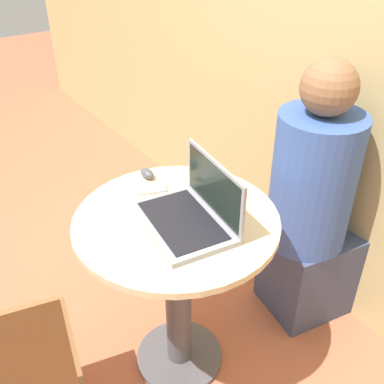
{
  "coord_description": "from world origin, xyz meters",
  "views": [
    {
      "loc": [
        1.06,
        -0.68,
        1.69
      ],
      "look_at": [
        0.02,
        0.05,
        0.86
      ],
      "focal_mm": 42.0,
      "sensor_mm": 36.0,
      "label": 1
    }
  ],
  "objects": [
    {
      "name": "chair_empty",
      "position": [
        0.04,
        -0.64,
        0.45
      ],
      "size": [
        0.48,
        0.48,
        0.85
      ],
      "color": "brown",
      "rests_on": "ground_plane"
    },
    {
      "name": "cell_phone",
      "position": [
        -0.19,
        0.01,
        0.77
      ],
      "size": [
        0.09,
        0.12,
        0.02
      ],
      "color": "silver",
      "rests_on": "round_table"
    },
    {
      "name": "round_table",
      "position": [
        0.0,
        0.0,
        0.54
      ],
      "size": [
        0.72,
        0.72,
        0.76
      ],
      "color": "#4C4C51",
      "rests_on": "ground_plane"
    },
    {
      "name": "back_wall",
      "position": [
        0.0,
        0.85,
        1.3
      ],
      "size": [
        7.0,
        0.05,
        2.6
      ],
      "color": "tan",
      "rests_on": "ground_plane"
    },
    {
      "name": "laptop",
      "position": [
        0.05,
        0.03,
        0.81
      ],
      "size": [
        0.4,
        0.3,
        0.22
      ],
      "color": "gray",
      "rests_on": "round_table"
    },
    {
      "name": "computer_mouse",
      "position": [
        -0.29,
        0.05,
        0.78
      ],
      "size": [
        0.08,
        0.04,
        0.04
      ],
      "color": "#4C4C51",
      "rests_on": "round_table"
    },
    {
      "name": "ground_plane",
      "position": [
        0.0,
        0.0,
        0.0
      ],
      "size": [
        12.0,
        12.0,
        0.0
      ],
      "primitive_type": "plane",
      "color": "#B26042"
    },
    {
      "name": "person_seated",
      "position": [
        0.08,
        0.68,
        0.52
      ],
      "size": [
        0.4,
        0.55,
        1.23
      ],
      "color": "#3D4766",
      "rests_on": "ground_plane"
    }
  ]
}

